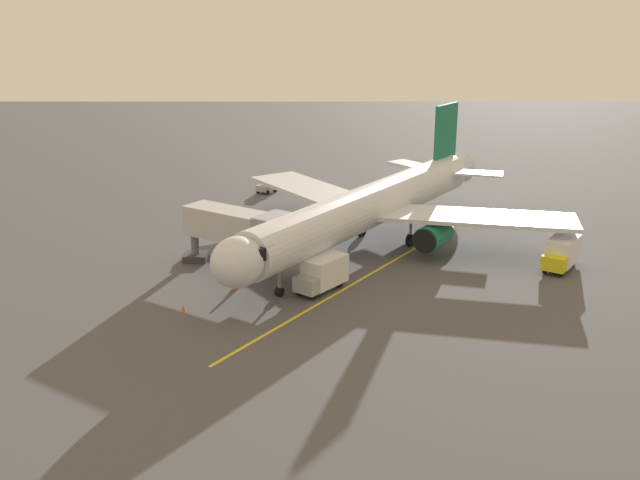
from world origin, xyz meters
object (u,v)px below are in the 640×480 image
safety_cone_nose_left (183,308)px  jet_bridge (244,229)px  airplane (372,206)px  tug_starboard_side (267,187)px  ground_crew_wing_walker (276,225)px  box_truck_portside (561,253)px  box_truck_near_nose (322,274)px  safety_cone_nose_right (234,286)px  ground_crew_marshaller (246,271)px

safety_cone_nose_left → jet_bridge: bearing=-114.5°
airplane → tug_starboard_side: size_ratio=12.91×
ground_crew_wing_walker → box_truck_portside: box_truck_portside is taller
box_truck_near_nose → safety_cone_nose_left: box_truck_near_nose is taller
ground_crew_wing_walker → safety_cone_nose_right: ground_crew_wing_walker is taller
safety_cone_nose_right → tug_starboard_side: bearing=-90.5°
box_truck_near_nose → safety_cone_nose_left: (9.95, 4.16, -1.11)m
airplane → box_truck_near_nose: airplane is taller
ground_crew_wing_walker → safety_cone_nose_right: (2.45, 14.36, -0.61)m
ground_crew_marshaller → safety_cone_nose_left: ground_crew_marshaller is taller
tug_starboard_side → jet_bridge: bearing=90.6°
jet_bridge → ground_crew_wing_walker: size_ratio=6.16×
jet_bridge → ground_crew_marshaller: size_ratio=6.16×
safety_cone_nose_left → ground_crew_marshaller: bearing=-122.1°
safety_cone_nose_left → safety_cone_nose_right: bearing=-125.2°
ground_crew_wing_walker → jet_bridge: bearing=80.0°
airplane → safety_cone_nose_right: (11.30, 10.04, -3.73)m
airplane → safety_cone_nose_right: bearing=41.6°
ground_crew_marshaller → box_truck_near_nose: 6.42m
airplane → ground_crew_marshaller: size_ratio=20.73×
airplane → jet_bridge: bearing=30.7°
box_truck_portside → airplane: bearing=-19.2°
airplane → ground_crew_marshaller: airplane is taller
ground_crew_wing_walker → airplane: bearing=154.0°
box_truck_portside → box_truck_near_nose: bearing=13.9°
ground_crew_marshaller → box_truck_portside: box_truck_portside is taller
airplane → tug_starboard_side: airplane is taller
jet_bridge → ground_crew_marshaller: 3.46m
box_truck_near_nose → safety_cone_nose_right: box_truck_near_nose is taller
ground_crew_marshaller → tug_starboard_side: ground_crew_marshaller is taller
jet_bridge → box_truck_near_nose: size_ratio=2.18×
airplane → jet_bridge: size_ratio=3.37×
jet_bridge → box_truck_portside: size_ratio=2.15×
jet_bridge → safety_cone_nose_left: 9.56m
airplane → ground_crew_marshaller: bearing=38.2°
tug_starboard_side → safety_cone_nose_left: bearing=84.5°
safety_cone_nose_right → ground_crew_wing_walker: bearing=-99.7°
safety_cone_nose_right → jet_bridge: bearing=-98.6°
tug_starboard_side → safety_cone_nose_right: tug_starboard_side is taller
jet_bridge → tug_starboard_side: 27.65m
ground_crew_marshaller → airplane: bearing=-141.8°
ground_crew_marshaller → jet_bridge: bearing=-84.2°
jet_bridge → safety_cone_nose_right: size_ratio=19.14×
box_truck_portside → tug_starboard_side: size_ratio=1.78×
box_truck_portside → safety_cone_nose_left: box_truck_portside is taller
ground_crew_marshaller → box_truck_near_nose: bearing=161.5°
ground_crew_marshaller → box_truck_portside: bearing=-173.6°
airplane → safety_cone_nose_left: size_ratio=64.44×
ground_crew_marshaller → safety_cone_nose_right: size_ratio=3.11×
ground_crew_wing_walker → box_truck_portside: 26.22m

